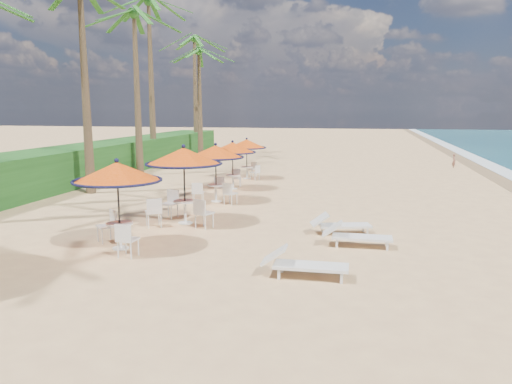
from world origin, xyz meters
TOP-DOWN VIEW (x-y plane):
  - ground at (0.00, 0.00)m, footprint 160.00×160.00m
  - scrub_hedge at (-13.50, 11.00)m, footprint 3.00×40.00m
  - station_0 at (-5.35, 0.26)m, footprint 2.38×2.38m
  - station_1 at (-4.70, 3.48)m, footprint 2.52×2.52m
  - station_2 at (-4.76, 7.44)m, footprint 2.31×2.32m
  - station_3 at (-4.92, 10.79)m, footprint 2.20×2.25m
  - station_4 at (-5.03, 14.22)m, footprint 2.12×2.23m
  - lounger_near at (-0.22, -1.01)m, footprint 1.97×0.64m
  - lounger_mid at (0.90, 1.83)m, footprint 1.91×0.62m
  - lounger_far at (0.40, 3.16)m, footprint 1.91×1.04m
  - palm_4 at (-11.38, 14.44)m, footprint 5.00×5.00m
  - palm_5 at (-12.27, 18.42)m, footprint 5.00×5.00m
  - palm_6 at (-10.91, 23.92)m, footprint 5.00×5.00m
  - palm_7 at (-12.39, 27.29)m, footprint 5.00×5.00m
  - person at (6.73, 21.70)m, footprint 0.23×0.35m

SIDE VIEW (x-z plane):
  - ground at x=0.00m, z-range 0.00..0.00m
  - lounger_far at x=0.40m, z-range -0.02..0.63m
  - lounger_mid at x=0.90m, z-range -0.02..0.66m
  - lounger_near at x=-0.22m, z-range -0.02..0.68m
  - person at x=6.73m, z-range 0.00..0.95m
  - scrub_hedge at x=-13.50m, z-range 0.00..1.80m
  - station_4 at x=-5.03m, z-range 0.58..2.79m
  - station_3 at x=-4.92m, z-range 0.60..2.90m
  - station_2 at x=-4.76m, z-range 0.56..2.96m
  - station_0 at x=-5.35m, z-range 0.65..3.13m
  - station_1 at x=-4.70m, z-range 0.61..3.24m
  - palm_6 at x=-10.91m, z-range 3.31..11.40m
  - palm_4 at x=-11.38m, z-range 3.75..12.84m
  - palm_7 at x=-12.39m, z-range 3.91..13.34m
  - palm_5 at x=-12.27m, z-range 4.38..14.92m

